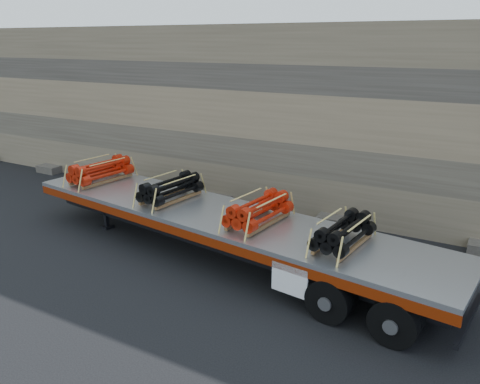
# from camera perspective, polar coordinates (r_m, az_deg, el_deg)

# --- Properties ---
(ground) EXTENTS (120.00, 120.00, 0.00)m
(ground) POSITION_cam_1_polar(r_m,az_deg,el_deg) (14.17, -2.53, -8.97)
(ground) COLOR black
(ground) RESTS_ON ground
(rock_wall) EXTENTS (44.00, 3.00, 7.00)m
(rock_wall) POSITION_cam_1_polar(r_m,az_deg,el_deg) (18.70, 7.85, 8.86)
(rock_wall) COLOR #7A6B54
(rock_wall) RESTS_ON ground
(trailer) EXTENTS (14.69, 4.65, 1.45)m
(trailer) POSITION_cam_1_polar(r_m,az_deg,el_deg) (14.48, -2.62, -5.19)
(trailer) COLOR #B4B7BC
(trailer) RESTS_ON ground
(bundle_front) EXTENTS (1.39, 2.34, 0.78)m
(bundle_front) POSITION_cam_1_polar(r_m,az_deg,el_deg) (17.97, -16.61, 2.46)
(bundle_front) COLOR #B91E09
(bundle_front) RESTS_ON trailer
(bundle_midfront) EXTENTS (1.31, 2.21, 0.74)m
(bundle_midfront) POSITION_cam_1_polar(r_m,az_deg,el_deg) (15.36, -8.45, 0.35)
(bundle_midfront) COLOR black
(bundle_midfront) RESTS_ON trailer
(bundle_midrear) EXTENTS (1.33, 2.24, 0.75)m
(bundle_midrear) POSITION_cam_1_polar(r_m,az_deg,el_deg) (13.25, 2.29, -2.32)
(bundle_midrear) COLOR #B91E09
(bundle_midrear) RESTS_ON trailer
(bundle_rear) EXTENTS (1.23, 2.08, 0.70)m
(bundle_rear) POSITION_cam_1_polar(r_m,az_deg,el_deg) (12.11, 12.49, -4.91)
(bundle_rear) COLOR black
(bundle_rear) RESTS_ON trailer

